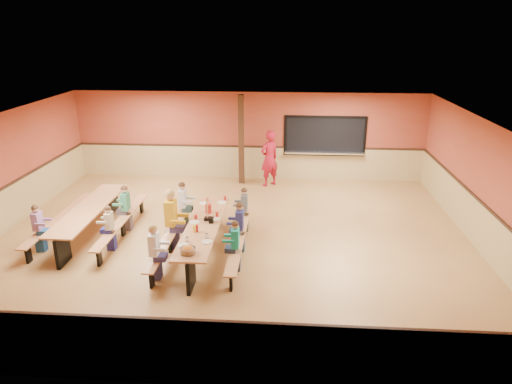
{
  "coord_description": "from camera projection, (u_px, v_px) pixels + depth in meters",
  "views": [
    {
      "loc": [
        1.33,
        -10.36,
        5.09
      ],
      "look_at": [
        0.58,
        0.37,
        1.15
      ],
      "focal_mm": 32.0,
      "sensor_mm": 36.0,
      "label": 1
    }
  ],
  "objects": [
    {
      "name": "standing_woman",
      "position": [
        269.0,
        158.0,
        15.1
      ],
      "size": [
        0.81,
        0.78,
        1.88
      ],
      "primitive_type": "imported",
      "rotation": [
        0.0,
        0.0,
        3.83
      ],
      "color": "maroon",
      "rests_on": "ground"
    },
    {
      "name": "seated_child_char_right",
      "position": [
        244.0,
        210.0,
        11.83
      ],
      "size": [
        0.35,
        0.29,
        1.17
      ],
      "primitive_type": null,
      "color": "#4A5055",
      "rests_on": "ground"
    },
    {
      "name": "seated_child_grey_left",
      "position": [
        183.0,
        205.0,
        12.07
      ],
      "size": [
        0.38,
        0.31,
        1.23
      ],
      "primitive_type": null,
      "color": "silver",
      "rests_on": "ground"
    },
    {
      "name": "napkin_dispenser",
      "position": [
        211.0,
        220.0,
        10.66
      ],
      "size": [
        0.1,
        0.14,
        0.13
      ],
      "primitive_type": "cube",
      "color": "black",
      "rests_on": "cafeteria_table_main"
    },
    {
      "name": "seated_adult_yellow",
      "position": [
        171.0,
        219.0,
        10.88
      ],
      "size": [
        0.49,
        0.4,
        1.46
      ],
      "primitive_type": null,
      "color": "gold",
      "rests_on": "ground"
    },
    {
      "name": "cafeteria_table_second",
      "position": [
        90.0,
        215.0,
        11.63
      ],
      "size": [
        1.91,
        3.7,
        0.74
      ],
      "color": "#B27246",
      "rests_on": "ground"
    },
    {
      "name": "cafeteria_table_main",
      "position": [
        204.0,
        233.0,
        10.66
      ],
      "size": [
        1.91,
        3.7,
        0.74
      ],
      "color": "#B27246",
      "rests_on": "ground"
    },
    {
      "name": "place_settings",
      "position": [
        204.0,
        222.0,
        10.57
      ],
      "size": [
        0.65,
        3.3,
        0.11
      ],
      "primitive_type": null,
      "color": "beige",
      "rests_on": "cafeteria_table_main"
    },
    {
      "name": "kitchen_pass_through",
      "position": [
        325.0,
        138.0,
        15.5
      ],
      "size": [
        2.78,
        0.28,
        1.38
      ],
      "color": "black",
      "rests_on": "ground"
    },
    {
      "name": "chip_bowl",
      "position": [
        188.0,
        250.0,
        9.22
      ],
      "size": [
        0.32,
        0.32,
        0.15
      ],
      "primitive_type": null,
      "color": "orange",
      "rests_on": "cafeteria_table_main"
    },
    {
      "name": "seated_child_tan_sec",
      "position": [
        110.0,
        228.0,
        10.82
      ],
      "size": [
        0.32,
        0.26,
        1.11
      ],
      "primitive_type": null,
      "color": "#BBB394",
      "rests_on": "ground"
    },
    {
      "name": "table_paddle",
      "position": [
        207.0,
        214.0,
        10.79
      ],
      "size": [
        0.16,
        0.16,
        0.56
      ],
      "color": "black",
      "rests_on": "cafeteria_table_main"
    },
    {
      "name": "condiment_ketchup",
      "position": [
        197.0,
        228.0,
        10.18
      ],
      "size": [
        0.06,
        0.06,
        0.17
      ],
      "primitive_type": "cylinder",
      "color": "#B2140F",
      "rests_on": "cafeteria_table_main"
    },
    {
      "name": "structural_post",
      "position": [
        241.0,
        140.0,
        15.16
      ],
      "size": [
        0.18,
        0.18,
        3.0
      ],
      "primitive_type": "cube",
      "color": "#311C10",
      "rests_on": "ground"
    },
    {
      "name": "seated_child_teal_right",
      "position": [
        235.0,
        246.0,
        9.9
      ],
      "size": [
        0.34,
        0.28,
        1.15
      ],
      "primitive_type": null,
      "color": "teal",
      "rests_on": "ground"
    },
    {
      "name": "seated_child_purple_sec",
      "position": [
        39.0,
        229.0,
        10.74
      ],
      "size": [
        0.35,
        0.28,
        1.16
      ],
      "primitive_type": null,
      "color": "#8C5E91",
      "rests_on": "ground"
    },
    {
      "name": "condiment_mustard",
      "position": [
        194.0,
        229.0,
        10.15
      ],
      "size": [
        0.06,
        0.06,
        0.17
      ],
      "primitive_type": "cylinder",
      "color": "yellow",
      "rests_on": "cafeteria_table_main"
    },
    {
      "name": "punch_pitcher",
      "position": [
        208.0,
        209.0,
        11.2
      ],
      "size": [
        0.16,
        0.16,
        0.22
      ],
      "primitive_type": "cylinder",
      "color": "#AD1C17",
      "rests_on": "cafeteria_table_main"
    },
    {
      "name": "seated_child_navy_right",
      "position": [
        240.0,
        227.0,
        10.75
      ],
      "size": [
        0.37,
        0.3,
        1.22
      ],
      "primitive_type": null,
      "color": "navy",
      "rests_on": "ground"
    },
    {
      "name": "seated_child_white_left",
      "position": [
        155.0,
        252.0,
        9.55
      ],
      "size": [
        0.38,
        0.31,
        1.23
      ],
      "primitive_type": null,
      "color": "white",
      "rests_on": "ground"
    },
    {
      "name": "ground",
      "position": [
        232.0,
        239.0,
        11.54
      ],
      "size": [
        12.0,
        12.0,
        0.0
      ],
      "primitive_type": "plane",
      "color": "olive",
      "rests_on": "ground"
    },
    {
      "name": "seated_child_green_sec",
      "position": [
        126.0,
        208.0,
        11.88
      ],
      "size": [
        0.37,
        0.3,
        1.21
      ],
      "primitive_type": null,
      "color": "#378160",
      "rests_on": "ground"
    },
    {
      "name": "room_envelope",
      "position": [
        232.0,
        214.0,
        11.3
      ],
      "size": [
        12.04,
        10.04,
        3.02
      ],
      "color": "#9C412D",
      "rests_on": "ground"
    }
  ]
}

